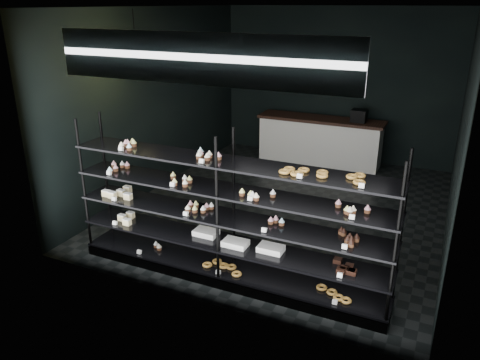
# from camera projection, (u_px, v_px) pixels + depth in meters

# --- Properties ---
(room) EXTENTS (5.01, 6.01, 3.20)m
(room) POSITION_uv_depth(u_px,v_px,m) (290.00, 114.00, 7.43)
(room) COLOR black
(room) RESTS_ON ground
(display_shelf) EXTENTS (4.00, 0.50, 1.91)m
(display_shelf) POSITION_uv_depth(u_px,v_px,m) (224.00, 234.00, 5.68)
(display_shelf) COLOR black
(display_shelf) RESTS_ON room
(signage) EXTENTS (3.30, 0.05, 0.50)m
(signage) POSITION_uv_depth(u_px,v_px,m) (196.00, 59.00, 4.54)
(signage) COLOR #0C173D
(signage) RESTS_ON room
(pendant_lamp) EXTENTS (0.32, 0.32, 0.89)m
(pendant_lamp) POSITION_uv_depth(u_px,v_px,m) (137.00, 64.00, 6.59)
(pendant_lamp) COLOR black
(pendant_lamp) RESTS_ON room
(service_counter) EXTENTS (2.65, 0.65, 1.23)m
(service_counter) POSITION_uv_depth(u_px,v_px,m) (320.00, 140.00, 10.00)
(service_counter) COLOR silver
(service_counter) RESTS_ON room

